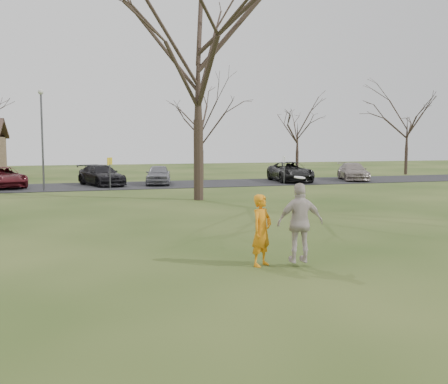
# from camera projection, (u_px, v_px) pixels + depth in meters

# --- Properties ---
(ground) EXTENTS (120.00, 120.00, 0.00)m
(ground) POSITION_uv_depth(u_px,v_px,m) (273.00, 269.00, 12.43)
(ground) COLOR #1E380F
(ground) RESTS_ON ground
(parking_strip) EXTENTS (62.00, 6.50, 0.04)m
(parking_strip) POSITION_uv_depth(u_px,v_px,m) (136.00, 185.00, 36.19)
(parking_strip) COLOR black
(parking_strip) RESTS_ON ground
(player_defender) EXTENTS (0.78, 0.71, 1.78)m
(player_defender) POSITION_uv_depth(u_px,v_px,m) (262.00, 230.00, 12.69)
(player_defender) COLOR orange
(player_defender) RESTS_ON ground
(car_2) EXTENTS (3.71, 5.33, 1.35)m
(car_2) POSITION_uv_depth(u_px,v_px,m) (3.00, 177.00, 34.09)
(car_2) COLOR #55141A
(car_2) RESTS_ON parking_strip
(car_3) EXTENTS (3.51, 5.25, 1.41)m
(car_3) POSITION_uv_depth(u_px,v_px,m) (101.00, 175.00, 35.92)
(car_3) COLOR black
(car_3) RESTS_ON parking_strip
(car_4) EXTENTS (2.49, 4.38, 1.40)m
(car_4) POSITION_uv_depth(u_px,v_px,m) (158.00, 174.00, 36.71)
(car_4) COLOR slate
(car_4) RESTS_ON parking_strip
(car_6) EXTENTS (3.11, 5.64, 1.50)m
(car_6) POSITION_uv_depth(u_px,v_px,m) (290.00, 172.00, 39.33)
(car_6) COLOR black
(car_6) RESTS_ON parking_strip
(car_7) EXTENTS (3.32, 5.03, 1.35)m
(car_7) POSITION_uv_depth(u_px,v_px,m) (353.00, 172.00, 40.76)
(car_7) COLOR gray
(car_7) RESTS_ON parking_strip
(catching_play) EXTENTS (1.20, 0.61, 2.12)m
(catching_play) POSITION_uv_depth(u_px,v_px,m) (300.00, 223.00, 12.57)
(catching_play) COLOR #C1B3AD
(catching_play) RESTS_ON ground
(lamp_post) EXTENTS (0.34, 0.34, 6.27)m
(lamp_post) POSITION_uv_depth(u_px,v_px,m) (42.00, 127.00, 31.67)
(lamp_post) COLOR #47474C
(lamp_post) RESTS_ON ground
(sign_yellow) EXTENTS (0.35, 0.35, 2.08)m
(sign_yellow) POSITION_uv_depth(u_px,v_px,m) (110.00, 167.00, 32.61)
(sign_yellow) COLOR #47474C
(sign_yellow) RESTS_ON ground
(sign_white) EXTENTS (0.35, 0.35, 2.08)m
(sign_white) POSITION_uv_depth(u_px,v_px,m) (284.00, 165.00, 36.15)
(sign_white) COLOR #47474C
(sign_white) RESTS_ON ground
(big_tree) EXTENTS (9.00, 9.00, 14.00)m
(big_tree) POSITION_uv_depth(u_px,v_px,m) (198.00, 65.00, 26.60)
(big_tree) COLOR #352821
(big_tree) RESTS_ON ground
(small_tree_row) EXTENTS (55.00, 5.90, 8.50)m
(small_tree_row) POSITION_uv_depth(u_px,v_px,m) (181.00, 132.00, 41.92)
(small_tree_row) COLOR #352821
(small_tree_row) RESTS_ON ground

